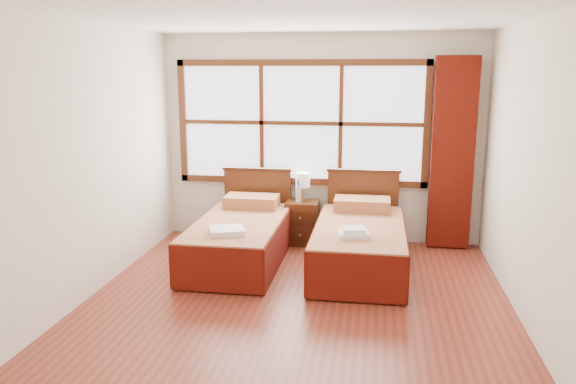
# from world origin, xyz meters

# --- Properties ---
(floor) EXTENTS (4.50, 4.50, 0.00)m
(floor) POSITION_xyz_m (0.00, 0.00, 0.00)
(floor) COLOR maroon
(floor) RESTS_ON ground
(ceiling) EXTENTS (4.50, 4.50, 0.00)m
(ceiling) POSITION_xyz_m (0.00, 0.00, 2.60)
(ceiling) COLOR white
(ceiling) RESTS_ON wall_back
(wall_back) EXTENTS (4.00, 0.00, 4.00)m
(wall_back) POSITION_xyz_m (0.00, 2.25, 1.30)
(wall_back) COLOR silver
(wall_back) RESTS_ON floor
(wall_left) EXTENTS (0.00, 4.50, 4.50)m
(wall_left) POSITION_xyz_m (-2.00, 0.00, 1.30)
(wall_left) COLOR silver
(wall_left) RESTS_ON floor
(wall_right) EXTENTS (0.00, 4.50, 4.50)m
(wall_right) POSITION_xyz_m (2.00, 0.00, 1.30)
(wall_right) COLOR silver
(wall_right) RESTS_ON floor
(window) EXTENTS (3.16, 0.06, 1.56)m
(window) POSITION_xyz_m (-0.25, 2.21, 1.50)
(window) COLOR white
(window) RESTS_ON wall_back
(curtain) EXTENTS (0.50, 0.16, 2.30)m
(curtain) POSITION_xyz_m (1.60, 2.11, 1.17)
(curtain) COLOR #5A1209
(curtain) RESTS_ON wall_back
(bed_left) EXTENTS (0.96, 1.98, 0.93)m
(bed_left) POSITION_xyz_m (-0.80, 1.20, 0.28)
(bed_left) COLOR #3A1B0C
(bed_left) RESTS_ON floor
(bed_right) EXTENTS (0.98, 2.00, 0.95)m
(bed_right) POSITION_xyz_m (0.55, 1.20, 0.29)
(bed_right) COLOR #3A1B0C
(bed_right) RESTS_ON floor
(nightstand) EXTENTS (0.41, 0.41, 0.54)m
(nightstand) POSITION_xyz_m (-0.20, 1.99, 0.27)
(nightstand) COLOR #4F2511
(nightstand) RESTS_ON floor
(towels_left) EXTENTS (0.43, 0.41, 0.05)m
(towels_left) POSITION_xyz_m (-0.81, 0.65, 0.52)
(towels_left) COLOR white
(towels_left) RESTS_ON bed_left
(towels_right) EXTENTS (0.34, 0.31, 0.09)m
(towels_right) POSITION_xyz_m (0.50, 0.71, 0.54)
(towels_right) COLOR white
(towels_right) RESTS_ON bed_right
(lamp) EXTENTS (0.18, 0.18, 0.35)m
(lamp) POSITION_xyz_m (-0.20, 2.06, 0.79)
(lamp) COLOR gold
(lamp) RESTS_ON nightstand
(bottle_near) EXTENTS (0.07, 0.07, 0.25)m
(bottle_near) POSITION_xyz_m (-0.24, 1.95, 0.66)
(bottle_near) COLOR silver
(bottle_near) RESTS_ON nightstand
(bottle_far) EXTENTS (0.07, 0.07, 0.28)m
(bottle_far) POSITION_xyz_m (-0.25, 2.00, 0.67)
(bottle_far) COLOR silver
(bottle_far) RESTS_ON nightstand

